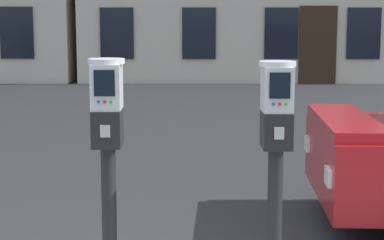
% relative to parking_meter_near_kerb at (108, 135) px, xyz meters
% --- Properties ---
extents(parking_meter_near_kerb, '(0.22, 0.25, 1.46)m').
position_rel_parking_meter_near_kerb_xyz_m(parking_meter_near_kerb, '(0.00, 0.00, 0.00)').
color(parking_meter_near_kerb, black).
rests_on(parking_meter_near_kerb, sidewalk_slab).
extents(parking_meter_twin_adjacent, '(0.22, 0.25, 1.45)m').
position_rel_parking_meter_near_kerb_xyz_m(parking_meter_twin_adjacent, '(1.00, -0.00, -0.01)').
color(parking_meter_twin_adjacent, black).
rests_on(parking_meter_twin_adjacent, sidewalk_slab).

